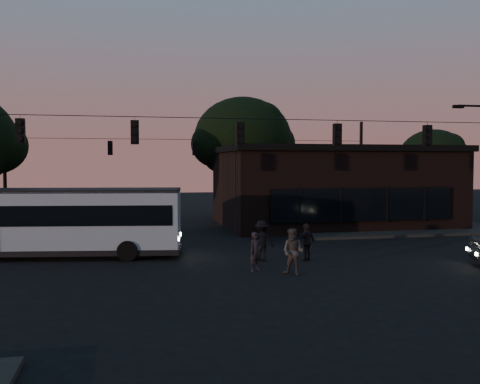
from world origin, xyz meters
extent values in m
plane|color=black|center=(0.00, 0.00, 0.00)|extent=(120.00, 120.00, 0.00)
cube|color=black|center=(12.00, 14.00, 0.07)|extent=(14.00, 10.00, 0.15)
cube|color=black|center=(9.00, 16.00, 2.50)|extent=(15.00, 10.00, 5.00)
cube|color=black|center=(9.00, 16.00, 5.20)|extent=(15.40, 10.40, 0.40)
cube|color=black|center=(9.00, 10.88, 1.80)|extent=(11.50, 0.18, 2.00)
cylinder|color=black|center=(4.00, 22.00, 2.00)|extent=(0.44, 0.44, 4.00)
ellipsoid|color=black|center=(4.00, 22.00, 6.20)|extent=(7.60, 7.60, 6.46)
cylinder|color=black|center=(18.00, 18.00, 1.50)|extent=(0.44, 0.44, 3.00)
ellipsoid|color=black|center=(18.00, 18.00, 4.65)|extent=(5.20, 5.20, 4.42)
cylinder|color=black|center=(0.00, 4.00, 6.20)|extent=(26.00, 0.03, 0.03)
cube|color=black|center=(-9.00, 4.00, 5.55)|extent=(0.34, 0.30, 1.00)
cube|color=black|center=(-4.50, 4.00, 5.55)|extent=(0.34, 0.30, 1.00)
cube|color=black|center=(0.00, 4.00, 5.55)|extent=(0.34, 0.30, 1.00)
cube|color=black|center=(4.50, 4.00, 5.55)|extent=(0.34, 0.30, 1.00)
cube|color=black|center=(9.00, 4.00, 5.55)|extent=(0.34, 0.30, 1.00)
cylinder|color=black|center=(-13.00, 20.00, 3.75)|extent=(0.24, 0.24, 7.50)
cylinder|color=black|center=(13.00, 20.00, 3.75)|extent=(0.24, 0.24, 7.50)
cylinder|color=black|center=(0.00, 20.00, 6.00)|extent=(26.00, 0.03, 0.03)
cube|color=black|center=(-6.00, 20.00, 5.35)|extent=(0.34, 0.30, 1.00)
cube|color=black|center=(0.00, 20.00, 5.35)|extent=(0.34, 0.30, 1.00)
cube|color=black|center=(6.00, 20.00, 5.35)|extent=(0.34, 0.30, 1.00)
cube|color=#8EA1B4|center=(-7.92, 6.42, 1.74)|extent=(11.17, 4.07, 2.58)
cube|color=black|center=(-7.92, 6.42, 1.99)|extent=(10.75, 4.04, 0.89)
cube|color=black|center=(-7.92, 6.42, 3.03)|extent=(11.17, 4.07, 0.15)
cube|color=black|center=(-7.92, 6.42, 0.35)|extent=(11.28, 4.14, 0.25)
cylinder|color=black|center=(-4.86, 4.71, 0.45)|extent=(0.92, 0.38, 0.89)
cylinder|color=black|center=(-4.49, 7.16, 0.45)|extent=(0.92, 0.38, 0.89)
imported|color=black|center=(0.10, 1.49, 0.77)|extent=(0.67, 0.58, 1.54)
imported|color=#3C3737|center=(1.33, 0.48, 0.89)|extent=(1.09, 1.08, 1.78)
imported|color=black|center=(2.80, 3.18, 0.82)|extent=(1.03, 0.85, 1.65)
imported|color=black|center=(0.88, 3.57, 0.88)|extent=(1.17, 0.71, 1.76)
camera|label=1|loc=(-4.80, -18.84, 4.23)|focal=40.00mm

